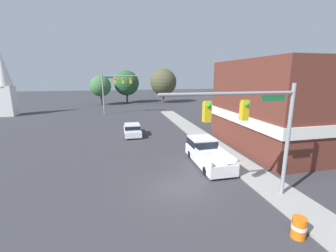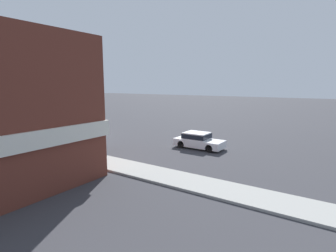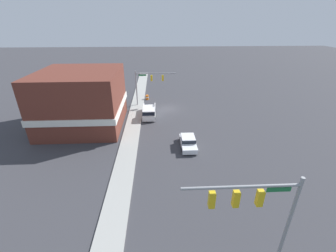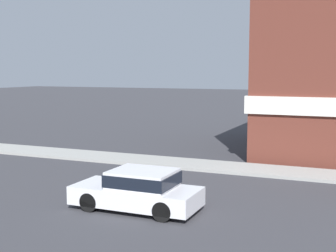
% 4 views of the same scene
% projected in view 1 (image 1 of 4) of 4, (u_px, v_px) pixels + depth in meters
% --- Properties ---
extents(ground_plane, '(200.00, 200.00, 0.00)m').
position_uv_depth(ground_plane, '(180.00, 188.00, 14.29)').
color(ground_plane, '#38383D').
extents(sidewalk_curb, '(2.40, 60.00, 0.14)m').
position_uv_depth(sidewalk_curb, '(259.00, 178.00, 15.50)').
color(sidewalk_curb, '#9E9E99').
rests_on(sidewalk_curb, ground).
extents(near_signal_assembly, '(7.51, 0.49, 6.62)m').
position_uv_depth(near_signal_assembly, '(252.00, 118.00, 11.84)').
color(near_signal_assembly, gray).
rests_on(near_signal_assembly, ground).
extents(far_signal_assembly, '(6.84, 0.49, 7.42)m').
position_uv_depth(far_signal_assembly, '(116.00, 84.00, 40.40)').
color(far_signal_assembly, gray).
rests_on(far_signal_assembly, ground).
extents(car_lead, '(1.89, 4.40, 1.41)m').
position_uv_depth(car_lead, '(132.00, 129.00, 26.71)').
color(car_lead, black).
rests_on(car_lead, ground).
extents(pickup_truck_parked, '(2.11, 5.70, 1.85)m').
position_uv_depth(pickup_truck_parked, '(206.00, 152.00, 18.32)').
color(pickup_truck_parked, black).
rests_on(pickup_truck_parked, ground).
extents(construction_barrel, '(0.62, 0.62, 0.96)m').
position_uv_depth(construction_barrel, '(299.00, 228.00, 9.86)').
color(construction_barrel, orange).
rests_on(construction_barrel, ground).
extents(corner_brick_building, '(11.85, 12.29, 8.43)m').
position_uv_depth(corner_brick_building, '(292.00, 106.00, 22.12)').
color(corner_brick_building, brown).
rests_on(corner_brick_building, ground).
extents(church_steeple, '(2.78, 2.78, 11.43)m').
position_uv_depth(church_steeple, '(4.00, 81.00, 38.65)').
color(church_steeple, white).
rests_on(church_steeple, ground).
extents(backdrop_tree_left_far, '(4.94, 4.94, 6.99)m').
position_uv_depth(backdrop_tree_left_far, '(101.00, 86.00, 53.20)').
color(backdrop_tree_left_far, '#4C3823').
rests_on(backdrop_tree_left_far, ground).
extents(backdrop_tree_left_mid, '(6.31, 6.31, 8.25)m').
position_uv_depth(backdrop_tree_left_mid, '(127.00, 83.00, 57.18)').
color(backdrop_tree_left_mid, '#4C3823').
rests_on(backdrop_tree_left_mid, ground).
extents(backdrop_tree_center, '(6.75, 6.75, 8.70)m').
position_uv_depth(backdrop_tree_center, '(163.00, 82.00, 57.52)').
color(backdrop_tree_center, '#4C3823').
rests_on(backdrop_tree_center, ground).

